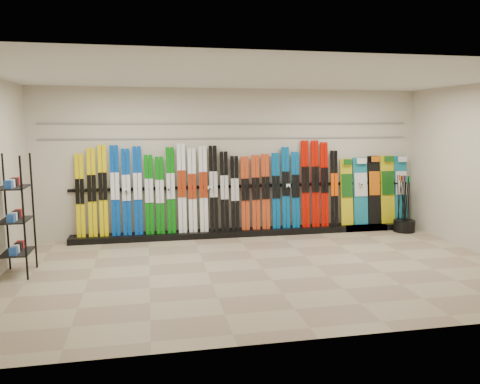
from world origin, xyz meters
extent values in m
plane|color=gray|center=(0.00, 0.00, 0.00)|extent=(8.00, 8.00, 0.00)
plane|color=beige|center=(0.00, 2.50, 1.50)|extent=(8.00, 0.00, 8.00)
plane|color=silver|center=(0.00, 0.00, 3.00)|extent=(8.00, 8.00, 0.00)
cube|color=black|center=(0.22, 2.28, 0.06)|extent=(8.00, 0.40, 0.12)
cube|color=yellow|center=(-3.05, 2.32, 0.92)|extent=(0.17, 0.20, 1.61)
cube|color=yellow|center=(-2.83, 2.33, 0.97)|extent=(0.17, 0.21, 1.71)
cube|color=yellow|center=(-2.62, 2.33, 1.00)|extent=(0.17, 0.21, 1.77)
cube|color=#0540A5|center=(-2.39, 2.33, 1.00)|extent=(0.17, 0.21, 1.76)
cube|color=#0540A5|center=(-2.18, 2.33, 0.96)|extent=(0.17, 0.21, 1.69)
cube|color=#0540A5|center=(-1.96, 2.33, 0.99)|extent=(0.17, 0.21, 1.74)
cube|color=#09710D|center=(-1.74, 2.32, 0.90)|extent=(0.17, 0.19, 1.57)
cube|color=#09710D|center=(-1.53, 2.32, 0.88)|extent=(0.17, 0.19, 1.53)
cube|color=#09710D|center=(-1.32, 2.33, 0.97)|extent=(0.17, 0.21, 1.71)
cube|color=white|center=(-1.10, 2.33, 1.01)|extent=(0.17, 0.22, 1.78)
cube|color=white|center=(-0.89, 2.32, 0.96)|extent=(0.17, 0.21, 1.68)
cube|color=white|center=(-0.66, 2.33, 0.98)|extent=(0.17, 0.21, 1.73)
cube|color=black|center=(-0.46, 2.33, 0.99)|extent=(0.17, 0.21, 1.73)
cube|color=black|center=(-0.23, 2.32, 0.93)|extent=(0.17, 0.20, 1.61)
cube|color=black|center=(-0.02, 2.32, 0.88)|extent=(0.17, 0.19, 1.52)
cube|color=#C13B17|center=(0.20, 2.31, 0.87)|extent=(0.17, 0.19, 1.51)
cube|color=#C13B17|center=(0.42, 2.32, 0.89)|extent=(0.17, 0.19, 1.53)
cube|color=#C13B17|center=(0.63, 2.32, 0.90)|extent=(0.17, 0.19, 1.55)
cube|color=#045192|center=(0.86, 2.32, 0.90)|extent=(0.17, 0.19, 1.57)
cube|color=#045192|center=(1.07, 2.32, 0.96)|extent=(0.17, 0.21, 1.69)
cube|color=#045192|center=(1.28, 2.32, 0.91)|extent=(0.17, 0.19, 1.59)
cube|color=#BE0B00|center=(1.50, 2.33, 1.03)|extent=(0.17, 0.22, 1.82)
cube|color=#BE0B00|center=(1.72, 2.33, 1.03)|extent=(0.17, 0.22, 1.82)
cube|color=#BE0B00|center=(1.93, 2.33, 1.01)|extent=(0.17, 0.22, 1.78)
cube|color=black|center=(2.15, 2.32, 0.92)|extent=(0.17, 0.20, 1.61)
cube|color=gold|center=(2.45, 2.35, 0.83)|extent=(0.27, 0.22, 1.42)
cube|color=#14728C|center=(2.77, 2.35, 0.84)|extent=(0.32, 0.22, 1.44)
cube|color=black|center=(3.09, 2.35, 0.86)|extent=(0.27, 0.23, 1.48)
cube|color=gold|center=(3.41, 2.35, 0.86)|extent=(0.32, 0.23, 1.48)
cube|color=#14728C|center=(3.73, 2.35, 0.85)|extent=(0.29, 0.23, 1.46)
cube|color=black|center=(-3.75, 0.47, 0.92)|extent=(0.40, 0.60, 1.84)
cylinder|color=black|center=(3.60, 1.92, 0.12)|extent=(0.45, 0.45, 0.25)
cylinder|color=black|center=(3.56, 1.97, 0.61)|extent=(0.03, 0.02, 1.18)
cylinder|color=black|center=(3.49, 1.98, 0.61)|extent=(0.03, 0.08, 1.18)
cylinder|color=black|center=(3.58, 1.91, 0.61)|extent=(0.05, 0.03, 1.18)
cylinder|color=black|center=(3.56, 1.82, 0.61)|extent=(0.03, 0.05, 1.18)
cylinder|color=black|center=(3.54, 2.09, 0.61)|extent=(0.05, 0.14, 1.18)
cylinder|color=black|center=(3.62, 1.99, 0.61)|extent=(0.08, 0.12, 1.18)
cylinder|color=black|center=(3.62, 2.00, 0.61)|extent=(0.15, 0.16, 1.17)
cylinder|color=black|center=(3.61, 1.82, 0.61)|extent=(0.05, 0.07, 1.18)
cylinder|color=black|center=(3.64, 2.05, 0.61)|extent=(0.14, 0.05, 1.18)
cylinder|color=black|center=(3.65, 1.96, 0.61)|extent=(0.07, 0.13, 1.18)
cylinder|color=black|center=(3.59, 2.01, 0.61)|extent=(0.12, 0.15, 1.17)
cylinder|color=black|center=(3.62, 1.93, 0.61)|extent=(0.06, 0.10, 1.18)
cube|color=gray|center=(0.00, 2.48, 2.00)|extent=(7.60, 0.02, 0.03)
cube|color=gray|center=(0.00, 2.48, 2.30)|extent=(7.60, 0.02, 0.03)
camera|label=1|loc=(-1.76, -6.99, 2.30)|focal=35.00mm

